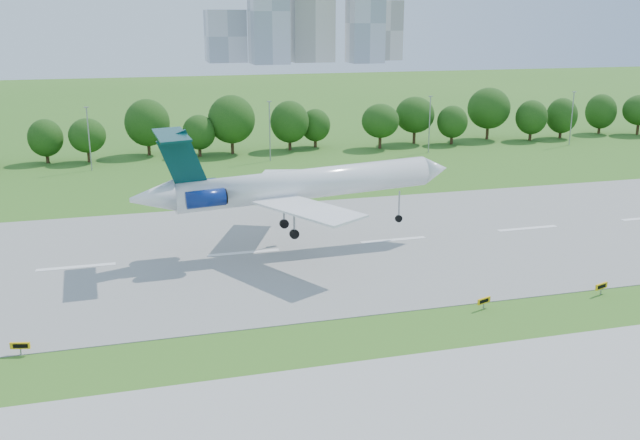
# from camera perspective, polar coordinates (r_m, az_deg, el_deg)

# --- Properties ---
(ground) EXTENTS (600.00, 600.00, 0.00)m
(ground) POSITION_cam_1_polar(r_m,az_deg,el_deg) (67.05, -2.57, -9.31)
(ground) COLOR #286019
(ground) RESTS_ON ground
(runway) EXTENTS (400.00, 45.00, 0.08)m
(runway) POSITION_cam_1_polar(r_m,az_deg,el_deg) (89.86, -6.12, -2.64)
(runway) COLOR gray
(runway) RESTS_ON ground
(tree_line) EXTENTS (288.40, 8.40, 10.40)m
(tree_line) POSITION_cam_1_polar(r_m,az_deg,el_deg) (153.38, -10.34, 7.36)
(tree_line) COLOR #382314
(tree_line) RESTS_ON ground
(light_poles) EXTENTS (175.90, 0.25, 12.19)m
(light_poles) POSITION_cam_1_polar(r_m,az_deg,el_deg) (143.30, -10.96, 6.79)
(light_poles) COLOR gray
(light_poles) RESTS_ON ground
(skyline) EXTENTS (127.00, 52.00, 80.00)m
(skyline) POSITION_cam_1_polar(r_m,az_deg,el_deg) (463.81, -1.25, 16.28)
(skyline) COLOR #B2B2B7
(skyline) RESTS_ON ground
(airliner) EXTENTS (41.25, 30.05, 13.82)m
(airliner) POSITION_cam_1_polar(r_m,az_deg,el_deg) (88.53, -2.46, 2.86)
(airliner) COLOR white
(airliner) RESTS_ON ground
(taxi_sign_left) EXTENTS (1.73, 0.58, 1.22)m
(taxi_sign_left) POSITION_cam_1_polar(r_m,az_deg,el_deg) (68.47, -22.87, -9.26)
(taxi_sign_left) COLOR gray
(taxi_sign_left) RESTS_ON ground
(taxi_sign_centre) EXTENTS (1.67, 0.76, 1.20)m
(taxi_sign_centre) POSITION_cam_1_polar(r_m,az_deg,el_deg) (74.45, 12.99, -6.32)
(taxi_sign_centre) COLOR gray
(taxi_sign_centre) RESTS_ON ground
(taxi_sign_right) EXTENTS (1.79, 0.78, 1.28)m
(taxi_sign_right) POSITION_cam_1_polar(r_m,az_deg,el_deg) (81.83, 21.59, -4.96)
(taxi_sign_right) COLOR gray
(taxi_sign_right) RESTS_ON ground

